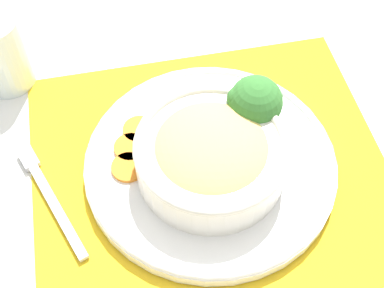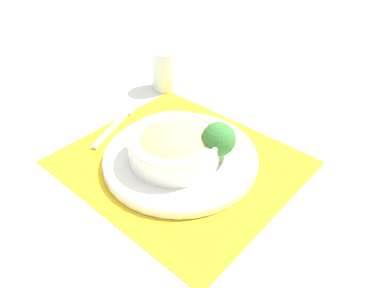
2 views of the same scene
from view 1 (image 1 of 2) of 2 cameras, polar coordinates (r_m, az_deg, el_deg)
ground_plane at (r=0.70m, az=1.93°, el=-2.64°), size 4.00×4.00×0.00m
placemat at (r=0.70m, az=1.94°, el=-2.55°), size 0.51×0.46×0.00m
plate at (r=0.69m, az=1.97°, el=-1.95°), size 0.32×0.32×0.02m
bowl at (r=0.65m, az=2.05°, el=-1.13°), size 0.19×0.19×0.07m
broccoli_floret at (r=0.68m, az=6.72°, el=4.38°), size 0.07×0.07×0.09m
carrot_slice_near at (r=0.71m, az=-5.66°, el=1.54°), size 0.04×0.04×0.01m
carrot_slice_middle at (r=0.70m, az=-6.57°, el=-0.37°), size 0.04×0.04×0.01m
carrot_slice_far at (r=0.68m, az=-6.81°, el=-2.48°), size 0.04×0.04×0.01m
water_glass at (r=0.80m, az=-19.69°, el=8.85°), size 0.08×0.08×0.11m
fork at (r=0.70m, az=-15.31°, el=-4.72°), size 0.06×0.18×0.01m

